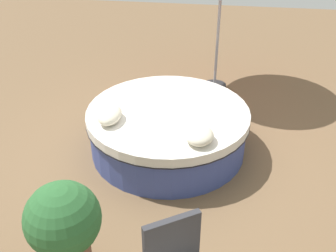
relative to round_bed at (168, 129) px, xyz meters
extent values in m
plane|color=brown|center=(0.00, 0.00, -0.33)|extent=(16.00, 16.00, 0.00)
cylinder|color=#38478C|center=(0.00, 0.00, -0.08)|extent=(2.20, 2.20, 0.51)
cylinder|color=black|center=(0.00, 0.00, 0.18)|extent=(2.28, 2.28, 0.01)
cylinder|color=silver|center=(0.00, 0.00, 0.25)|extent=(2.27, 2.27, 0.14)
ellipsoid|color=beige|center=(0.40, -0.71, 0.41)|extent=(0.47, 0.30, 0.18)
ellipsoid|color=beige|center=(0.70, 0.49, 0.40)|extent=(0.42, 0.35, 0.18)
cube|color=#333338|center=(2.35, 0.39, 0.40)|extent=(0.33, 0.47, 0.50)
cylinder|color=#262628|center=(-2.08, 0.57, -0.29)|extent=(0.44, 0.44, 0.08)
cylinder|color=#99999E|center=(-2.08, 0.57, 0.92)|extent=(0.05, 0.05, 2.51)
sphere|color=#2D6633|center=(2.25, -0.63, 0.40)|extent=(0.71, 0.71, 0.71)
camera|label=1|loc=(4.63, 0.70, 3.00)|focal=41.76mm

